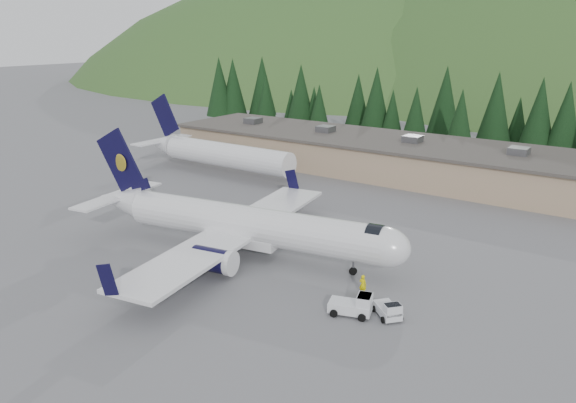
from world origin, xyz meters
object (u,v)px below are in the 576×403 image
at_px(airliner, 243,225).
at_px(second_airliner, 214,152).
at_px(baggage_tug_b, 389,310).
at_px(baggage_tug_a, 354,305).
at_px(ramp_worker, 363,285).
at_px(terminal_building, 381,155).

bearing_deg(airliner, second_airliner, 127.82).
bearing_deg(baggage_tug_b, baggage_tug_a, -115.15).
distance_m(baggage_tug_a, ramp_worker, 3.54).
relative_size(second_airliner, baggage_tug_a, 7.66).
xyz_separation_m(terminal_building, ramp_worker, (17.70, -39.35, -1.73)).
bearing_deg(baggage_tug_a, second_airliner, 127.91).
height_order(terminal_building, ramp_worker, terminal_building).
xyz_separation_m(baggage_tug_a, terminal_building, (-18.75, 42.73, 1.85)).
xyz_separation_m(airliner, baggage_tug_a, (14.72, -4.57, -2.25)).
bearing_deg(second_airliner, ramp_worker, -31.83).
bearing_deg(baggage_tug_a, ramp_worker, 89.74).
bearing_deg(ramp_worker, terminal_building, -65.94).
height_order(baggage_tug_b, ramp_worker, ramp_worker).
distance_m(airliner, second_airliner, 32.62).
xyz_separation_m(airliner, second_airliner, (-23.94, 22.16, 0.30)).
bearing_deg(airliner, ramp_worker, -14.34).
xyz_separation_m(baggage_tug_a, baggage_tug_b, (2.40, 1.06, -0.13)).
distance_m(terminal_building, ramp_worker, 43.18).
bearing_deg(baggage_tug_b, airliner, -150.56).
distance_m(airliner, terminal_building, 38.38).
height_order(second_airliner, ramp_worker, second_airliner).
height_order(baggage_tug_b, terminal_building, terminal_building).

